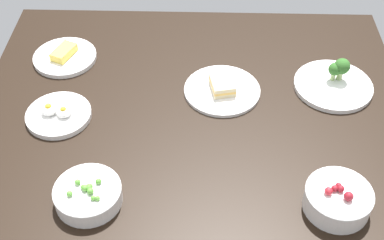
{
  "coord_description": "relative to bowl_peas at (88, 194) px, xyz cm",
  "views": [
    {
      "loc": [
        2.82,
        -98.46,
        102.67
      ],
      "look_at": [
        0.0,
        0.0,
        6.0
      ],
      "focal_mm": 48.5,
      "sensor_mm": 36.0,
      "label": 1
    }
  ],
  "objects": [
    {
      "name": "dining_table",
      "position": [
        23.37,
        25.66,
        -4.45
      ],
      "size": [
        120.51,
        110.69,
        4.0
      ],
      "primitive_type": "cube",
      "color": "black",
      "rests_on": "ground"
    },
    {
      "name": "plate_cheese",
      "position": [
        -16.61,
        53.46,
        -1.35
      ],
      "size": [
        19.23,
        19.23,
        3.9
      ],
      "color": "white",
      "rests_on": "dining_table"
    },
    {
      "name": "bowl_peas",
      "position": [
        0.0,
        0.0,
        0.0
      ],
      "size": [
        15.88,
        15.88,
        5.69
      ],
      "color": "white",
      "rests_on": "dining_table"
    },
    {
      "name": "bowl_berries",
      "position": [
        57.4,
        -0.19,
        0.65
      ],
      "size": [
        15.53,
        15.53,
        7.53
      ],
      "color": "white",
      "rests_on": "dining_table"
    },
    {
      "name": "plate_broccoli",
      "position": [
        63.98,
        42.65,
        -0.88
      ],
      "size": [
        22.56,
        22.56,
        8.43
      ],
      "color": "white",
      "rests_on": "dining_table"
    },
    {
      "name": "plate_sandwich",
      "position": [
        31.63,
        39.58,
        -1.4
      ],
      "size": [
        21.87,
        21.87,
        4.24
      ],
      "color": "white",
      "rests_on": "dining_table"
    },
    {
      "name": "plate_eggs",
      "position": [
        -13.13,
        27.73,
        -1.24
      ],
      "size": [
        17.72,
        17.72,
        4.8
      ],
      "color": "white",
      "rests_on": "dining_table"
    }
  ]
}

